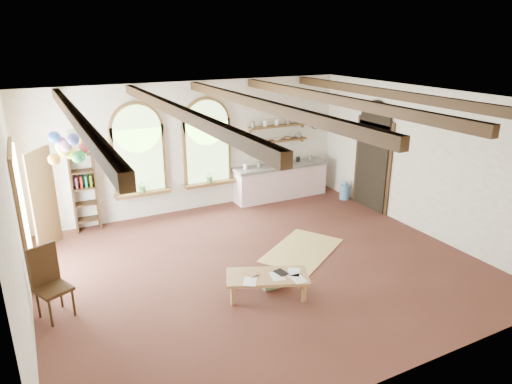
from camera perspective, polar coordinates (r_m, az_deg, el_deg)
floor at (r=8.96m, az=0.51°, el=-9.11°), size 8.00×8.00×0.00m
ceiling_beams at (r=7.98m, az=0.58°, el=10.90°), size 6.20×6.80×0.18m
window_left at (r=10.98m, az=-14.44°, el=4.76°), size 1.30×0.28×2.20m
window_right at (r=11.45m, az=-6.12°, el=5.84°), size 1.30×0.28×2.20m
left_doorway at (r=9.33m, az=-27.19°, el=-2.44°), size 0.10×1.90×2.50m
right_doorway at (r=11.83m, az=14.27°, el=3.13°), size 0.10×1.30×2.40m
kitchen_counter at (r=12.40m, az=3.09°, el=1.41°), size 2.68×0.62×0.94m
wall_shelf_lower at (r=12.27m, az=2.76°, el=6.42°), size 1.70×0.24×0.04m
wall_shelf_upper at (r=12.19m, az=2.79°, el=8.26°), size 1.70×0.24×0.04m
wall_clock at (r=12.91m, az=7.51°, el=8.51°), size 0.32×0.04×0.32m
bookshelf at (r=10.89m, az=-20.64°, el=-0.03°), size 0.53×0.32×1.80m
coffee_table at (r=7.84m, az=1.43°, el=-10.66°), size 1.52×1.13×0.39m
side_chair at (r=7.99m, az=-23.93°, el=-11.91°), size 0.62×0.62×1.18m
floor_mat at (r=9.57m, az=5.78°, el=-7.24°), size 2.14×1.93×0.02m
floor_cushion at (r=8.36m, az=1.84°, el=-11.05°), size 0.46×0.46×0.08m
water_jug_a at (r=12.86m, az=6.17°, el=1.04°), size 0.33×0.33×0.64m
water_jug_b at (r=12.58m, az=11.03°, el=0.12°), size 0.27×0.27×0.52m
balloon_cluster at (r=8.81m, az=-22.29°, el=5.21°), size 0.76×0.78×1.14m
table_book at (r=7.80m, az=-1.09°, el=-10.32°), size 0.23×0.29×0.02m
tablet at (r=7.89m, az=3.13°, el=-10.02°), size 0.21×0.27×0.01m
potted_plant_left at (r=11.09m, az=-13.98°, el=0.73°), size 0.27×0.23×0.30m
potted_plant_right at (r=11.56m, az=-5.79°, el=1.96°), size 0.27×0.23×0.30m
shelf_cup_a at (r=11.91m, az=-0.39°, el=6.39°), size 0.12×0.10×0.10m
shelf_cup_b at (r=12.06m, az=1.10°, el=6.55°), size 0.10×0.10×0.09m
shelf_bowl_a at (r=12.23m, az=2.56°, el=6.61°), size 0.22×0.22×0.05m
shelf_bowl_b at (r=12.41m, az=3.98°, el=6.78°), size 0.20×0.20×0.06m
shelf_vase at (r=12.57m, az=5.36°, el=7.21°), size 0.18×0.18×0.19m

